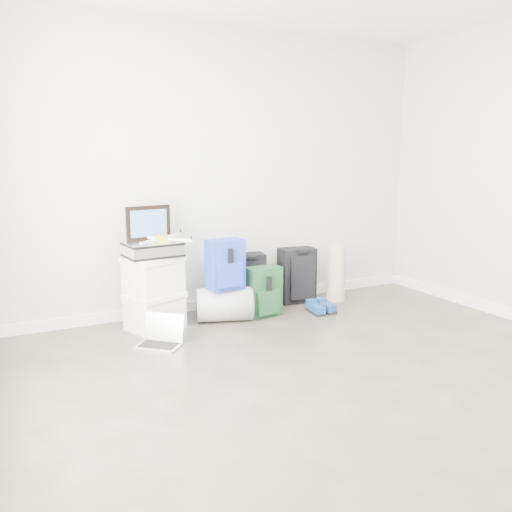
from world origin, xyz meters
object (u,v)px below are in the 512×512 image
duffel_bag (225,304)px  large_suitcase (246,282)px  boxes_stack (154,293)px  laptop (161,338)px  carry_on (297,275)px  briefcase (153,249)px

duffel_bag → large_suitcase: size_ratio=0.90×
boxes_stack → large_suitcase: size_ratio=1.16×
boxes_stack → laptop: size_ratio=1.55×
large_suitcase → carry_on: carry_on is taller
large_suitcase → laptop: (-1.06, -0.59, -0.22)m
briefcase → laptop: (-0.08, -0.42, -0.65)m
large_suitcase → laptop: 1.23m
carry_on → laptop: carry_on is taller
briefcase → carry_on: 1.63m
duffel_bag → laptop: duffel_bag is taller
large_suitcase → laptop: size_ratio=1.34×
boxes_stack → laptop: boxes_stack is taller
laptop → large_suitcase: bearing=71.5°
briefcase → duffel_bag: briefcase is taller
large_suitcase → laptop: bearing=-140.9°
briefcase → large_suitcase: briefcase is taller
laptop → duffel_bag: bearing=68.6°
briefcase → laptop: size_ratio=1.08×
duffel_bag → carry_on: size_ratio=0.89×
duffel_bag → laptop: (-0.72, -0.36, -0.10)m
briefcase → large_suitcase: bearing=4.3°
duffel_bag → carry_on: 0.96m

